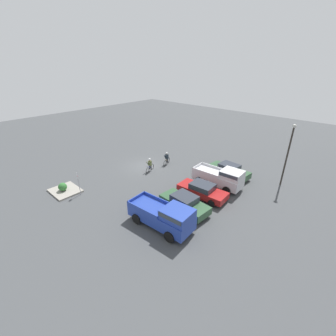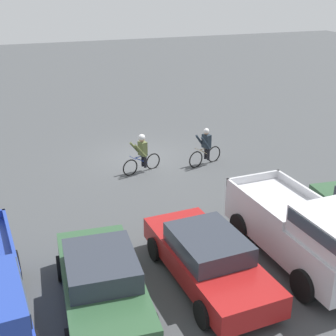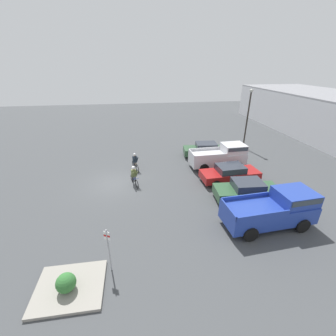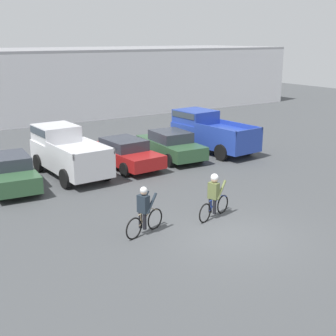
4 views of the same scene
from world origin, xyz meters
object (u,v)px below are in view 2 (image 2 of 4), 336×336
sedan_1 (208,258)px  sedan_2 (102,281)px  cyclist_0 (142,152)px  cyclist_1 (206,147)px  pickup_truck_0 (309,231)px

sedan_1 → sedan_2: sedan_2 is taller
sedan_1 → cyclist_0: cyclist_0 is taller
sedan_1 → cyclist_0: bearing=-94.0°
cyclist_1 → sedan_2: bearing=51.4°
sedan_2 → sedan_1: bearing=-178.1°
pickup_truck_0 → sedan_2: size_ratio=1.11×
pickup_truck_0 → cyclist_0: size_ratio=2.89×
cyclist_0 → pickup_truck_0: bearing=105.9°
sedan_2 → cyclist_1: size_ratio=2.71×
sedan_1 → cyclist_1: cyclist_1 is taller
sedan_1 → cyclist_0: (-0.54, -7.68, 0.13)m
sedan_1 → sedan_2: bearing=1.9°
pickup_truck_0 → sedan_2: bearing=-2.1°
sedan_2 → cyclist_0: bearing=-113.3°
cyclist_0 → cyclist_1: cyclist_0 is taller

